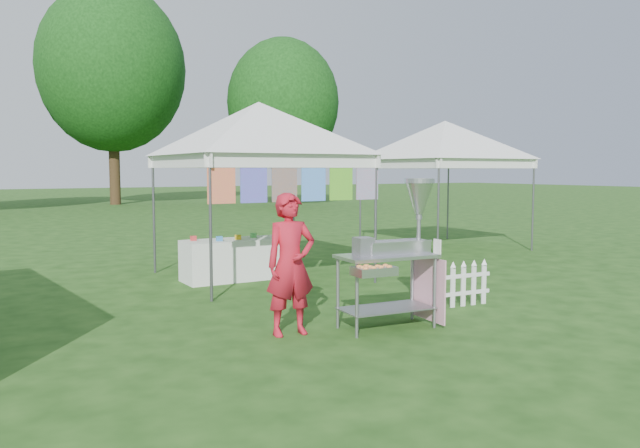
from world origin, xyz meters
TOP-DOWN VIEW (x-y plane):
  - ground at (0.00, 0.00)m, footprint 120.00×120.00m
  - canopy_main at (0.00, 3.49)m, footprint 4.24×4.24m
  - canopy_right at (5.50, 5.00)m, footprint 4.24×4.24m
  - tree_mid at (3.00, 28.00)m, footprint 7.60×7.60m
  - tree_right at (10.00, 22.00)m, footprint 5.60×5.60m
  - donut_cart at (-0.00, -0.40)m, footprint 1.33×0.82m
  - vendor at (-1.28, -0.06)m, footprint 0.61×0.43m
  - picket_fence at (1.33, 0.04)m, footprint 1.08×0.10m
  - display_table at (-0.41, 3.55)m, footprint 1.80×0.70m

SIDE VIEW (x-z plane):
  - ground at x=0.00m, z-range 0.00..0.00m
  - picket_fence at x=1.33m, z-range 0.01..0.57m
  - display_table at x=-0.41m, z-range 0.00..0.69m
  - vendor at x=-1.28m, z-range 0.00..1.60m
  - donut_cart at x=0.00m, z-range 0.16..1.91m
  - canopy_main at x=0.00m, z-range 1.26..4.71m
  - canopy_right at x=5.50m, z-range 1.27..4.72m
  - tree_right at x=10.00m, z-range 0.97..9.39m
  - tree_mid at x=3.00m, z-range 1.38..12.90m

